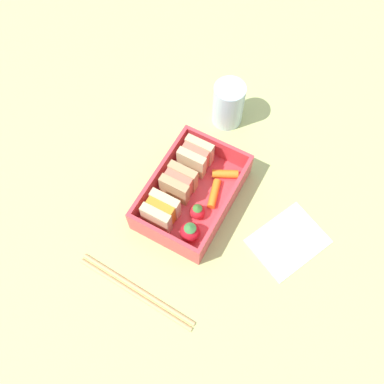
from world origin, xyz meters
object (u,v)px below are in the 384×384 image
carrot_stick_left (214,194)px  carrot_stick_far_left (225,174)px  sandwich_center (195,156)px  strawberry_left (197,211)px  strawberry_far_left (190,232)px  chopstick_pair (136,291)px  sandwich_center_left (179,183)px  sandwich_left (161,211)px  drinking_glass (228,104)px  folded_napkin (288,241)px

carrot_stick_left → carrot_stick_far_left: same height
sandwich_center → strawberry_left: bearing=-149.6°
strawberry_far_left → chopstick_pair: 11.55cm
sandwich_center_left → chopstick_pair: (-16.80, -2.36, -3.21)cm
carrot_stick_left → chopstick_pair: size_ratio=0.25×
strawberry_left → carrot_stick_far_left: (8.13, -0.66, -0.68)cm
strawberry_far_left → sandwich_left: bearing=84.6°
carrot_stick_far_left → drinking_glass: 12.28cm
strawberry_left → folded_napkin: (3.26, -14.06, -2.33)cm
sandwich_center_left → strawberry_left: (-2.39, -4.57, -1.02)cm
drinking_glass → folded_napkin: 24.65cm
strawberry_far_left → folded_napkin: size_ratio=0.33×
strawberry_far_left → sandwich_center: bearing=24.9°
strawberry_left → carrot_stick_far_left: bearing=-4.7°
sandwich_center → folded_napkin: size_ratio=0.43×
carrot_stick_left → carrot_stick_far_left: bearing=1.2°
chopstick_pair → sandwich_center: bearing=6.1°
sandwich_left → strawberry_far_left: (-0.49, -5.24, -0.72)cm
sandwich_center → folded_napkin: sandwich_center is taller
carrot_stick_far_left → folded_napkin: bearing=-110.0°
strawberry_left → chopstick_pair: size_ratio=0.16×
sandwich_center → chopstick_pair: bearing=-173.9°
sandwich_left → strawberry_left: 5.56cm
chopstick_pair → sandwich_left: bearing=11.7°
sandwich_center_left → strawberry_far_left: size_ratio=1.30×
sandwich_center_left → sandwich_left: bearing=180.0°
chopstick_pair → carrot_stick_left: bearing=-9.0°
sandwich_left → carrot_stick_left: size_ratio=0.99×
sandwich_center_left → sandwich_center: 5.40cm
sandwich_center → folded_napkin: (-4.53, -18.63, -3.36)cm
sandwich_center_left → drinking_glass: (16.68, -0.13, 0.55)cm
folded_napkin → carrot_stick_left: bearing=86.0°
sandwich_center → drinking_glass: 11.30cm
sandwich_center_left → strawberry_far_left: bearing=-138.3°
strawberry_left → drinking_glass: drinking_glass is taller
sandwich_center_left → chopstick_pair: size_ratio=0.24×
sandwich_left → carrot_stick_far_left: sandwich_left is taller
carrot_stick_far_left → folded_napkin: carrot_stick_far_left is taller
carrot_stick_left → chopstick_pair: bearing=171.0°
strawberry_far_left → strawberry_left: size_ratio=1.20×
folded_napkin → drinking_glass: bearing=49.5°
sandwich_center → carrot_stick_far_left: (0.34, -5.23, -1.70)cm
sandwich_left → carrot_stick_left: sandwich_left is taller
carrot_stick_left → folded_napkin: carrot_stick_left is taller
chopstick_pair → strawberry_far_left: bearing=-14.8°
chopstick_pair → carrot_stick_far_left: bearing=-7.3°
sandwich_center_left → sandwich_center: bearing=0.0°
drinking_glass → folded_napkin: size_ratio=0.75×
chopstick_pair → folded_napkin: 24.01cm
strawberry_left → carrot_stick_far_left: size_ratio=0.73×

